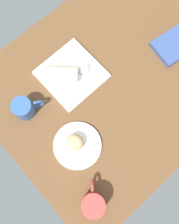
# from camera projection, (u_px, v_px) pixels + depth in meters

# --- Properties ---
(dining_table) EXTENTS (1.10, 0.90, 0.04)m
(dining_table) POSITION_uv_depth(u_px,v_px,m) (115.00, 80.00, 1.12)
(dining_table) COLOR brown
(dining_table) RESTS_ON ground
(round_plate) EXTENTS (0.20, 0.20, 0.01)m
(round_plate) POSITION_uv_depth(u_px,v_px,m) (77.00, 146.00, 1.02)
(round_plate) COLOR white
(round_plate) RESTS_ON dining_table
(scone_pastry) EXTENTS (0.08, 0.08, 0.06)m
(scone_pastry) POSITION_uv_depth(u_px,v_px,m) (75.00, 142.00, 0.99)
(scone_pastry) COLOR tan
(scone_pastry) RESTS_ON round_plate
(square_plate) EXTENTS (0.25, 0.25, 0.02)m
(square_plate) POSITION_uv_depth(u_px,v_px,m) (72.00, 74.00, 1.09)
(square_plate) COLOR white
(square_plate) RESTS_ON dining_table
(sauce_cup) EXTENTS (0.05, 0.05, 0.02)m
(sauce_cup) POSITION_uv_depth(u_px,v_px,m) (83.00, 69.00, 1.08)
(sauce_cup) COLOR silver
(sauce_cup) RESTS_ON square_plate
(breakfast_wrap) EXTENTS (0.15, 0.14, 0.06)m
(breakfast_wrap) POSITION_uv_depth(u_px,v_px,m) (61.00, 74.00, 1.05)
(breakfast_wrap) COLOR beige
(breakfast_wrap) RESTS_ON square_plate
(book_stack) EXTENTS (0.20, 0.16, 0.02)m
(book_stack) POSITION_uv_depth(u_px,v_px,m) (175.00, 45.00, 1.12)
(book_stack) COLOR #33477F
(book_stack) RESTS_ON dining_table
(coffee_mug) EXTENTS (0.11, 0.12, 0.09)m
(coffee_mug) POSITION_uv_depth(u_px,v_px,m) (93.00, 204.00, 0.93)
(coffee_mug) COLOR #B23833
(coffee_mug) RESTS_ON dining_table
(second_mug) EXTENTS (0.13, 0.08, 0.09)m
(second_mug) POSITION_uv_depth(u_px,v_px,m) (24.00, 108.00, 1.02)
(second_mug) COLOR #2D518C
(second_mug) RESTS_ON dining_table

